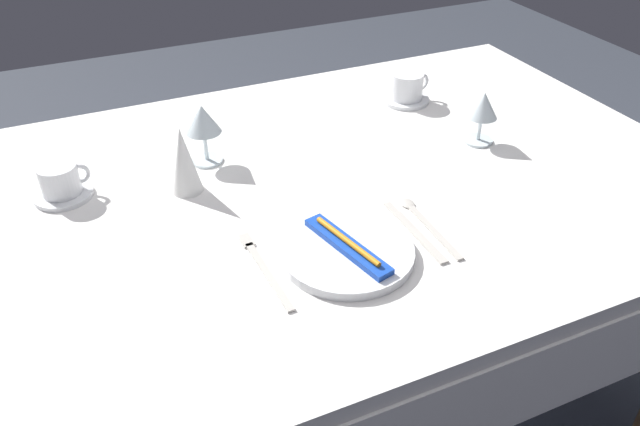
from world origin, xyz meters
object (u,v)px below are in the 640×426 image
object	(u,v)px
wine_glass_left	(483,108)
napkin_folded	(184,160)
dinner_knife	(415,233)
coffee_cup_left	(407,86)
wine_glass_centre	(203,122)
dinner_plate	(347,252)
spoon_soup	(423,220)
fork_outer	(263,267)
toothbrush_package	(347,245)
coffee_cup_right	(60,179)

from	to	relation	value
wine_glass_left	napkin_folded	distance (m)	0.69
dinner_knife	coffee_cup_left	bearing A→B (deg)	61.15
coffee_cup_left	wine_glass_centre	bearing A→B (deg)	-170.69
dinner_plate	wine_glass_left	world-z (taller)	wine_glass_left
coffee_cup_left	wine_glass_centre	size ratio (longest dim) A/B	0.79
dinner_knife	spoon_soup	world-z (taller)	spoon_soup
fork_outer	toothbrush_package	bearing A→B (deg)	-12.00
toothbrush_package	dinner_knife	world-z (taller)	toothbrush_package
toothbrush_package	napkin_folded	bearing A→B (deg)	121.58
coffee_cup_left	napkin_folded	world-z (taller)	napkin_folded
toothbrush_package	spoon_soup	distance (m)	0.19
dinner_plate	toothbrush_package	distance (m)	0.02
fork_outer	coffee_cup_right	world-z (taller)	coffee_cup_right
fork_outer	spoon_soup	distance (m)	0.34
fork_outer	spoon_soup	size ratio (longest dim) A/B	1.07
dinner_plate	fork_outer	world-z (taller)	dinner_plate
toothbrush_package	coffee_cup_left	bearing A→B (deg)	50.56
spoon_soup	coffee_cup_left	size ratio (longest dim) A/B	1.99
wine_glass_left	coffee_cup_left	bearing A→B (deg)	98.51
toothbrush_package	wine_glass_centre	xyz separation A→B (m)	(-0.14, 0.44, 0.07)
spoon_soup	wine_glass_centre	size ratio (longest dim) A/B	1.58
toothbrush_package	coffee_cup_right	bearing A→B (deg)	136.83
dinner_knife	wine_glass_centre	xyz separation A→B (m)	(-0.29, 0.43, 0.10)
dinner_knife	napkin_folded	world-z (taller)	napkin_folded
wine_glass_centre	napkin_folded	world-z (taller)	napkin_folded
dinner_plate	dinner_knife	bearing A→B (deg)	3.31
wine_glass_left	coffee_cup_right	bearing A→B (deg)	170.57
wine_glass_centre	napkin_folded	xyz separation A→B (m)	(-0.07, -0.10, -0.03)
fork_outer	wine_glass_centre	xyz separation A→B (m)	(0.01, 0.41, 0.10)
fork_outer	coffee_cup_left	distance (m)	0.77
dinner_knife	wine_glass_centre	bearing A→B (deg)	123.68
spoon_soup	dinner_knife	bearing A→B (deg)	-139.00
coffee_cup_left	coffee_cup_right	world-z (taller)	coffee_cup_left
fork_outer	wine_glass_left	xyz separation A→B (m)	(0.63, 0.23, 0.08)
dinner_knife	spoon_soup	distance (m)	0.05
wine_glass_centre	toothbrush_package	bearing A→B (deg)	-72.65
fork_outer	coffee_cup_left	xyz separation A→B (m)	(0.59, 0.50, 0.04)
wine_glass_centre	wine_glass_left	world-z (taller)	wine_glass_centre
coffee_cup_left	wine_glass_centre	distance (m)	0.58
dinner_plate	wine_glass_centre	size ratio (longest dim) A/B	1.78
coffee_cup_left	spoon_soup	bearing A→B (deg)	-117.16
dinner_knife	wine_glass_centre	distance (m)	0.52
coffee_cup_right	wine_glass_left	xyz separation A→B (m)	(0.92, -0.15, 0.04)
toothbrush_package	wine_glass_left	xyz separation A→B (m)	(0.48, 0.27, 0.06)
coffee_cup_left	coffee_cup_right	bearing A→B (deg)	-172.74
dinner_knife	toothbrush_package	bearing A→B (deg)	-176.69
coffee_cup_right	wine_glass_left	size ratio (longest dim) A/B	0.81
fork_outer	spoon_soup	bearing A→B (deg)	1.32
wine_glass_centre	coffee_cup_right	bearing A→B (deg)	-176.57
wine_glass_left	napkin_folded	xyz separation A→B (m)	(-0.69, 0.07, -0.01)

